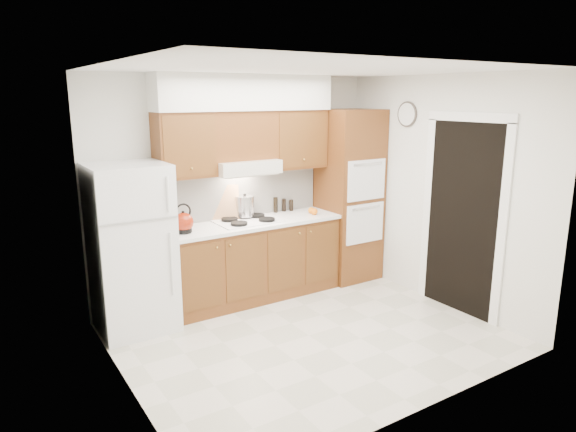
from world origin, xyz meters
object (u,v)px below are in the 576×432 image
object	(u,v)px
oven_cabinet	(349,196)
stock_pot	(245,206)
fridge	(131,248)
kettle	(184,222)

from	to	relation	value
oven_cabinet	stock_pot	bearing A→B (deg)	171.84
fridge	kettle	world-z (taller)	fridge
fridge	stock_pot	size ratio (longest dim) A/B	7.39
kettle	stock_pot	distance (m)	0.90
oven_cabinet	kettle	distance (m)	2.28
oven_cabinet	stock_pot	distance (m)	1.43
oven_cabinet	kettle	xyz separation A→B (m)	(-2.28, -0.03, -0.04)
oven_cabinet	kettle	size ratio (longest dim) A/B	10.39
kettle	stock_pot	world-z (taller)	stock_pot
fridge	kettle	size ratio (longest dim) A/B	8.12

